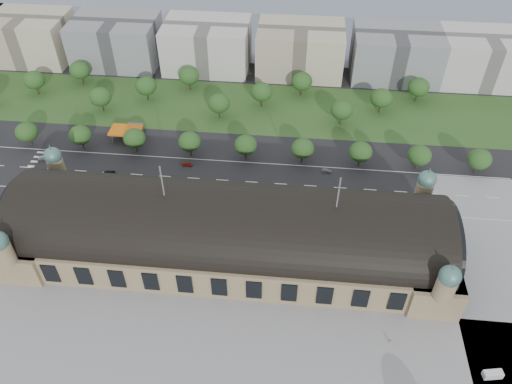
# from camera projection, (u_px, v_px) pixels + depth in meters

# --- Properties ---
(ground) EXTENTS (900.00, 900.00, 0.00)m
(ground) POSITION_uv_depth(u_px,v_px,m) (229.00, 252.00, 175.92)
(ground) COLOR black
(ground) RESTS_ON ground
(station) EXTENTS (150.00, 48.40, 44.30)m
(station) POSITION_uv_depth(u_px,v_px,m) (228.00, 232.00, 168.99)
(station) COLOR #8A7656
(station) RESTS_ON ground
(plaza_south) EXTENTS (190.00, 48.00, 0.12)m
(plaza_south) POSITION_uv_depth(u_px,v_px,m) (242.00, 371.00, 142.85)
(plaza_south) COLOR gray
(plaza_south) RESTS_ON ground
(road_slab) EXTENTS (260.00, 26.00, 0.10)m
(road_slab) POSITION_uv_depth(u_px,v_px,m) (194.00, 178.00, 205.31)
(road_slab) COLOR black
(road_slab) RESTS_ON ground
(grass_belt) EXTENTS (300.00, 45.00, 0.10)m
(grass_belt) POSITION_uv_depth(u_px,v_px,m) (225.00, 106.00, 245.38)
(grass_belt) COLOR #2C4A1D
(grass_belt) RESTS_ON ground
(petrol_station) EXTENTS (14.00, 13.00, 5.05)m
(petrol_station) POSITION_uv_depth(u_px,v_px,m) (131.00, 129.00, 225.84)
(petrol_station) COLOR #CF610C
(petrol_station) RESTS_ON ground
(office_1) EXTENTS (45.00, 32.00, 24.00)m
(office_1) POSITION_uv_depth(u_px,v_px,m) (28.00, 37.00, 275.05)
(office_1) COLOR #B9AD91
(office_1) RESTS_ON ground
(office_2) EXTENTS (45.00, 32.00, 24.00)m
(office_2) POSITION_uv_depth(u_px,v_px,m) (116.00, 41.00, 271.42)
(office_2) COLOR gray
(office_2) RESTS_ON ground
(office_3) EXTENTS (45.00, 32.00, 24.00)m
(office_3) POSITION_uv_depth(u_px,v_px,m) (207.00, 45.00, 267.78)
(office_3) COLOR #B7B4AD
(office_3) RESTS_ON ground
(office_4) EXTENTS (45.00, 32.00, 24.00)m
(office_4) POSITION_uv_depth(u_px,v_px,m) (300.00, 50.00, 264.15)
(office_4) COLOR #B9AD91
(office_4) RESTS_ON ground
(office_5) EXTENTS (45.00, 32.00, 24.00)m
(office_5) POSITION_uv_depth(u_px,v_px,m) (396.00, 54.00, 260.52)
(office_5) COLOR gray
(office_5) RESTS_ON ground
(office_6) EXTENTS (45.00, 32.00, 24.00)m
(office_6) POSITION_uv_depth(u_px,v_px,m) (484.00, 58.00, 257.25)
(office_6) COLOR #B7B4AD
(office_6) RESTS_ON ground
(tree_row_1) EXTENTS (9.60, 9.60, 11.52)m
(tree_row_1) POSITION_uv_depth(u_px,v_px,m) (27.00, 132.00, 216.85)
(tree_row_1) COLOR #2D2116
(tree_row_1) RESTS_ON ground
(tree_row_2) EXTENTS (9.60, 9.60, 11.52)m
(tree_row_2) POSITION_uv_depth(u_px,v_px,m) (80.00, 135.00, 215.11)
(tree_row_2) COLOR #2D2116
(tree_row_2) RESTS_ON ground
(tree_row_3) EXTENTS (9.60, 9.60, 11.52)m
(tree_row_3) POSITION_uv_depth(u_px,v_px,m) (134.00, 138.00, 213.36)
(tree_row_3) COLOR #2D2116
(tree_row_3) RESTS_ON ground
(tree_row_4) EXTENTS (9.60, 9.60, 11.52)m
(tree_row_4) POSITION_uv_depth(u_px,v_px,m) (190.00, 142.00, 211.62)
(tree_row_4) COLOR #2D2116
(tree_row_4) RESTS_ON ground
(tree_row_5) EXTENTS (9.60, 9.60, 11.52)m
(tree_row_5) POSITION_uv_depth(u_px,v_px,m) (246.00, 145.00, 209.88)
(tree_row_5) COLOR #2D2116
(tree_row_5) RESTS_ON ground
(tree_row_6) EXTENTS (9.60, 9.60, 11.52)m
(tree_row_6) POSITION_uv_depth(u_px,v_px,m) (303.00, 148.00, 208.13)
(tree_row_6) COLOR #2D2116
(tree_row_6) RESTS_ON ground
(tree_row_7) EXTENTS (9.60, 9.60, 11.52)m
(tree_row_7) POSITION_uv_depth(u_px,v_px,m) (361.00, 152.00, 206.39)
(tree_row_7) COLOR #2D2116
(tree_row_7) RESTS_ON ground
(tree_row_8) EXTENTS (9.60, 9.60, 11.52)m
(tree_row_8) POSITION_uv_depth(u_px,v_px,m) (420.00, 155.00, 204.64)
(tree_row_8) COLOR #2D2116
(tree_row_8) RESTS_ON ground
(tree_row_9) EXTENTS (9.60, 9.60, 11.52)m
(tree_row_9) POSITION_uv_depth(u_px,v_px,m) (480.00, 159.00, 202.90)
(tree_row_9) COLOR #2D2116
(tree_row_9) RESTS_ON ground
(tree_belt_1) EXTENTS (10.40, 10.40, 12.48)m
(tree_belt_1) POSITION_uv_depth(u_px,v_px,m) (34.00, 80.00, 248.40)
(tree_belt_1) COLOR #2D2116
(tree_belt_1) RESTS_ON ground
(tree_belt_2) EXTENTS (10.40, 10.40, 12.48)m
(tree_belt_2) POSITION_uv_depth(u_px,v_px,m) (80.00, 70.00, 255.84)
(tree_belt_2) COLOR #2D2116
(tree_belt_2) RESTS_ON ground
(tree_belt_3) EXTENTS (10.40, 10.40, 12.48)m
(tree_belt_3) POSITION_uv_depth(u_px,v_px,m) (100.00, 97.00, 236.82)
(tree_belt_3) COLOR #2D2116
(tree_belt_3) RESTS_ON ground
(tree_belt_4) EXTENTS (10.40, 10.40, 12.48)m
(tree_belt_4) POSITION_uv_depth(u_px,v_px,m) (146.00, 86.00, 244.26)
(tree_belt_4) COLOR #2D2116
(tree_belt_4) RESTS_ON ground
(tree_belt_5) EXTENTS (10.40, 10.40, 12.48)m
(tree_belt_5) POSITION_uv_depth(u_px,v_px,m) (189.00, 76.00, 251.70)
(tree_belt_5) COLOR #2D2116
(tree_belt_5) RESTS_ON ground
(tree_belt_6) EXTENTS (10.40, 10.40, 12.48)m
(tree_belt_6) POSITION_uv_depth(u_px,v_px,m) (219.00, 103.00, 232.67)
(tree_belt_6) COLOR #2D2116
(tree_belt_6) RESTS_ON ground
(tree_belt_7) EXTENTS (10.40, 10.40, 12.48)m
(tree_belt_7) POSITION_uv_depth(u_px,v_px,m) (262.00, 92.00, 240.11)
(tree_belt_7) COLOR #2D2116
(tree_belt_7) RESTS_ON ground
(tree_belt_8) EXTENTS (10.40, 10.40, 12.48)m
(tree_belt_8) POSITION_uv_depth(u_px,v_px,m) (302.00, 81.00, 247.56)
(tree_belt_8) COLOR #2D2116
(tree_belt_8) RESTS_ON ground
(tree_belt_9) EXTENTS (10.40, 10.40, 12.48)m
(tree_belt_9) POSITION_uv_depth(u_px,v_px,m) (342.00, 110.00, 228.53)
(tree_belt_9) COLOR #2D2116
(tree_belt_9) RESTS_ON ground
(tree_belt_10) EXTENTS (10.40, 10.40, 12.48)m
(tree_belt_10) POSITION_uv_depth(u_px,v_px,m) (381.00, 98.00, 235.97)
(tree_belt_10) COLOR #2D2116
(tree_belt_10) RESTS_ON ground
(tree_belt_11) EXTENTS (10.40, 10.40, 12.48)m
(tree_belt_11) POSITION_uv_depth(u_px,v_px,m) (419.00, 87.00, 243.41)
(tree_belt_11) COLOR #2D2116
(tree_belt_11) RESTS_ON ground
(traffic_car_1) EXTENTS (4.94, 1.91, 1.61)m
(traffic_car_1) POSITION_uv_depth(u_px,v_px,m) (44.00, 158.00, 213.90)
(traffic_car_1) COLOR gray
(traffic_car_1) RESTS_ON ground
(traffic_car_2) EXTENTS (4.98, 2.67, 1.33)m
(traffic_car_2) POSITION_uv_depth(u_px,v_px,m) (109.00, 173.00, 206.95)
(traffic_car_2) COLOR black
(traffic_car_2) RESTS_ON ground
(traffic_car_3) EXTENTS (4.66, 2.05, 1.33)m
(traffic_car_3) POSITION_uv_depth(u_px,v_px,m) (187.00, 164.00, 210.99)
(traffic_car_3) COLOR maroon
(traffic_car_3) RESTS_ON ground
(traffic_car_4) EXTENTS (4.31, 2.19, 1.41)m
(traffic_car_4) POSITION_uv_depth(u_px,v_px,m) (279.00, 199.00, 194.91)
(traffic_car_4) COLOR #1E1B4C
(traffic_car_4) RESTS_ON ground
(traffic_car_5) EXTENTS (4.39, 1.82, 1.41)m
(traffic_car_5) POSITION_uv_depth(u_px,v_px,m) (327.00, 171.00, 207.71)
(traffic_car_5) COLOR #4F5355
(traffic_car_5) RESTS_ON ground
(parked_car_0) EXTENTS (5.00, 4.38, 1.64)m
(parked_car_0) POSITION_uv_depth(u_px,v_px,m) (49.00, 189.00, 199.06)
(parked_car_0) COLOR black
(parked_car_0) RESTS_ON ground
(parked_car_1) EXTENTS (5.49, 4.20, 1.39)m
(parked_car_1) POSITION_uv_depth(u_px,v_px,m) (100.00, 200.00, 194.79)
(parked_car_1) COLOR maroon
(parked_car_1) RESTS_ON ground
(parked_car_2) EXTENTS (4.95, 4.21, 1.36)m
(parked_car_2) POSITION_uv_depth(u_px,v_px,m) (137.00, 195.00, 196.77)
(parked_car_2) COLOR #1C1946
(parked_car_2) RESTS_ON ground
(parked_car_3) EXTENTS (4.41, 3.69, 1.42)m
(parked_car_3) POSITION_uv_depth(u_px,v_px,m) (78.00, 191.00, 198.49)
(parked_car_3) COLOR #53545A
(parked_car_3) RESTS_ON ground
(parked_car_4) EXTENTS (4.37, 3.83, 1.43)m
(parked_car_4) POSITION_uv_depth(u_px,v_px,m) (127.00, 197.00, 196.07)
(parked_car_4) COLOR silver
(parked_car_4) RESTS_ON ground
(parked_car_5) EXTENTS (5.33, 4.42, 1.35)m
(parked_car_5) POSITION_uv_depth(u_px,v_px,m) (190.00, 199.00, 195.21)
(parked_car_5) COLOR gray
(parked_car_5) RESTS_ON ground
(parked_car_6) EXTENTS (5.83, 4.63, 1.58)m
(parked_car_6) POSITION_uv_depth(u_px,v_px,m) (187.00, 198.00, 195.22)
(parked_car_6) COLOR black
(parked_car_6) RESTS_ON ground
(bus_west) EXTENTS (12.76, 4.00, 3.50)m
(bus_west) POSITION_uv_depth(u_px,v_px,m) (190.00, 193.00, 195.98)
(bus_west) COLOR red
(bus_west) RESTS_ON ground
(bus_mid) EXTENTS (13.66, 4.48, 3.74)m
(bus_mid) POSITION_uv_depth(u_px,v_px,m) (267.00, 190.00, 197.35)
(bus_mid) COLOR silver
(bus_mid) RESTS_ON ground
(bus_east) EXTENTS (10.87, 2.68, 3.02)m
(bus_east) POSITION_uv_depth(u_px,v_px,m) (341.00, 202.00, 192.59)
(bus_east) COLOR silver
(bus_east) RESTS_ON ground
(van_east) EXTENTS (5.68, 3.06, 2.33)m
(van_east) POSITION_uv_depth(u_px,v_px,m) (492.00, 375.00, 140.84)
(van_east) COLOR silver
(van_east) RESTS_ON ground
(pedestrian_0) EXTENTS (0.99, 0.66, 1.88)m
(pedestrian_0) POSITION_uv_depth(u_px,v_px,m) (389.00, 341.00, 148.77)
(pedestrian_0) COLOR gray
(pedestrian_0) RESTS_ON ground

